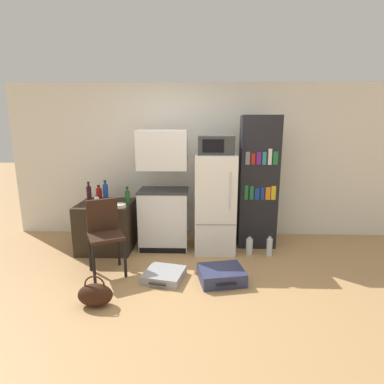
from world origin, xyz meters
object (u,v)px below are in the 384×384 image
chair (104,229)px  bottle_green_tall (127,197)px  suitcase_large_flat (164,275)px  suitcase_small_flat (221,275)px  bottle_ketchup_red (99,193)px  water_bottle_front (249,246)px  bookshelf (258,183)px  bottle_clear_short (97,203)px  side_table (107,226)px  bottle_blue_soda (106,191)px  refrigerator (215,203)px  bowl (120,206)px  kitchen_hutch (164,196)px  microwave (216,145)px  bottle_wine_dark (89,194)px  handbag (95,295)px  water_bottle_middle (269,246)px

chair → bottle_green_tall: bearing=52.3°
suitcase_large_flat → suitcase_small_flat: suitcase_small_flat is taller
bottle_ketchup_red → chair: size_ratio=0.24×
bottle_green_tall → water_bottle_front: size_ratio=0.83×
bookshelf → bottle_clear_short: bearing=-167.7°
side_table → bottle_blue_soda: 0.54m
bottle_blue_soda → suitcase_small_flat: 2.21m
bottle_green_tall → refrigerator: bearing=2.9°
bottle_green_tall → bookshelf: bearing=6.5°
side_table → water_bottle_front: side_table is taller
bowl → side_table: bearing=138.9°
kitchen_hutch → microwave: size_ratio=3.53×
bottle_blue_soda → bottle_wine_dark: bearing=-123.4°
bookshelf → bottle_ketchup_red: size_ratio=9.03×
bookshelf → chair: bearing=-156.0°
bottle_wine_dark → bottle_blue_soda: bearing=56.6°
refrigerator → bookshelf: size_ratio=0.72×
side_table → bottle_blue_soda: bearing=105.1°
kitchen_hutch → bottle_blue_soda: 0.92m
side_table → chair: bearing=-74.1°
bottle_green_tall → suitcase_small_flat: size_ratio=0.42×
bowl → microwave: bearing=11.8°
bottle_ketchup_red → handbag: (0.49, -1.72, -0.68)m
refrigerator → suitcase_small_flat: (0.04, -0.98, -0.63)m
side_table → bottle_clear_short: 0.53m
refrigerator → bottle_wine_dark: size_ratio=4.48×
bookshelf → bottle_blue_soda: (-2.32, 0.03, -0.15)m
chair → refrigerator: bearing=1.4°
chair → bottle_blue_soda: bearing=78.7°
chair → suitcase_small_flat: bearing=-35.6°
side_table → bookshelf: size_ratio=0.39×
bottle_clear_short → suitcase_small_flat: size_ratio=0.32×
bottle_blue_soda → suitcase_large_flat: (1.03, -1.13, -0.79)m
refrigerator → bottle_clear_short: refrigerator is taller
chair → microwave: bearing=1.4°
bottle_clear_short → suitcase_large_flat: (0.98, -0.60, -0.74)m
handbag → bottle_blue_soda: bearing=102.8°
bottle_green_tall → water_bottle_front: bearing=-3.9°
kitchen_hutch → chair: bearing=-128.3°
bookshelf → water_bottle_middle: 0.94m
handbag → water_bottle_front: 2.23m
microwave → bottle_green_tall: bearing=-177.2°
kitchen_hutch → handbag: (-0.53, -1.58, -0.68)m
side_table → suitcase_large_flat: size_ratio=1.44×
kitchen_hutch → refrigerator: bearing=-4.4°
bottle_blue_soda → bowl: (0.34, -0.47, -0.10)m
bowl → water_bottle_front: bearing=3.0°
kitchen_hutch → bookshelf: (1.41, 0.10, 0.18)m
bottle_wine_dark → suitcase_large_flat: size_ratio=0.60×
microwave → water_bottle_front: size_ratio=1.68×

